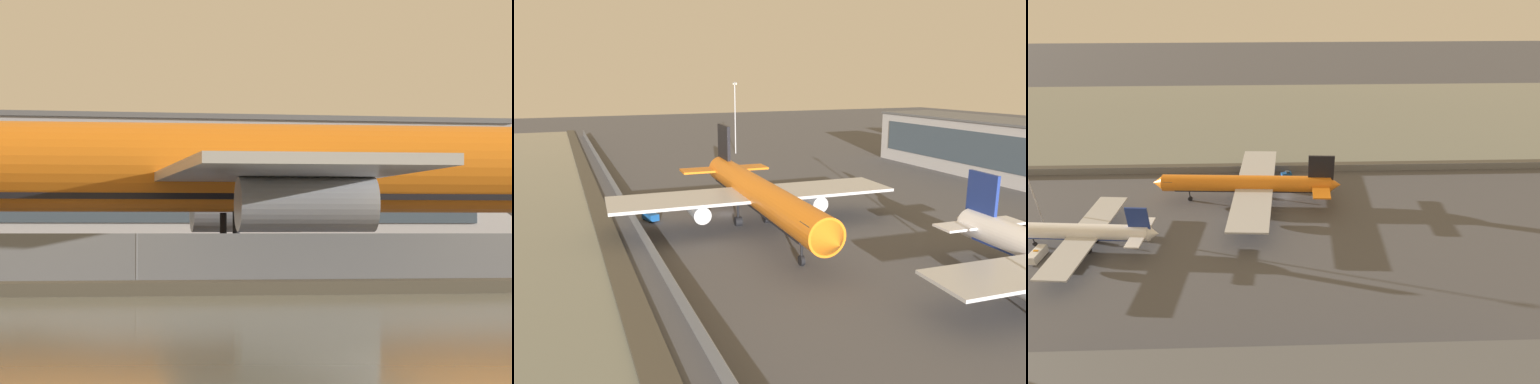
{
  "view_description": "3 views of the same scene",
  "coord_description": "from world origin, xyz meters",
  "views": [
    {
      "loc": [
        -7.9,
        -76.48,
        2.32
      ],
      "look_at": [
        8.54,
        0.72,
        4.49
      ],
      "focal_mm": 105.0,
      "sensor_mm": 36.0,
      "label": 1
    },
    {
      "loc": [
        80.67,
        -26.24,
        23.34
      ],
      "look_at": [
        5.75,
        5.86,
        4.67
      ],
      "focal_mm": 35.0,
      "sensor_mm": 36.0,
      "label": 2
    },
    {
      "loc": [
        3.06,
        100.03,
        60.58
      ],
      "look_at": [
        0.2,
        5.13,
        4.8
      ],
      "focal_mm": 28.0,
      "sensor_mm": 36.0,
      "label": 3
    }
  ],
  "objects": [
    {
      "name": "apron_light_mast_apron_west",
      "position": [
        63.83,
        11.7,
        12.57
      ],
      "size": [
        3.2,
        0.4,
        22.55
      ],
      "color": "#A8A8AD",
      "rests_on": "ground"
    },
    {
      "name": "perimeter_fence",
      "position": [
        0.0,
        -16.0,
        1.16
      ],
      "size": [
        280.0,
        0.1,
        2.31
      ],
      "color": "slate",
      "rests_on": "ground"
    },
    {
      "name": "shoreline_seawall",
      "position": [
        0.0,
        -20.5,
        0.25
      ],
      "size": [
        320.0,
        3.0,
        0.5
      ],
      "color": "#474238",
      "rests_on": "ground"
    },
    {
      "name": "baggage_tug",
      "position": [
        -1.12,
        -13.01,
        0.81
      ],
      "size": [
        3.54,
        2.5,
        1.8
      ],
      "color": "#19519E",
      "rests_on": "ground"
    },
    {
      "name": "ground_plane",
      "position": [
        0.0,
        0.0,
        0.0
      ],
      "size": [
        500.0,
        500.0,
        0.0
      ],
      "primitive_type": "plane",
      "color": "#4C4C51"
    },
    {
      "name": "passenger_jet_white",
      "position": [
        48.94,
        21.92,
        4.49
      ],
      "size": [
        38.71,
        33.09,
        11.76
      ],
      "color": "white",
      "rests_on": "ground"
    },
    {
      "name": "waterfront_lagoon",
      "position": [
        0.0,
        -71.0,
        0.0
      ],
      "size": [
        320.0,
        98.0,
        0.01
      ],
      "color": "gray",
      "rests_on": "ground"
    },
    {
      "name": "cargo_jet_orange",
      "position": [
        9.85,
        1.97,
        5.62
      ],
      "size": [
        53.01,
        45.74,
        14.73
      ],
      "color": "orange",
      "rests_on": "ground"
    },
    {
      "name": "ops_van",
      "position": [
        58.1,
        25.86,
        1.28
      ],
      "size": [
        2.57,
        5.37,
        2.48
      ],
      "color": "white",
      "rests_on": "ground"
    }
  ]
}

